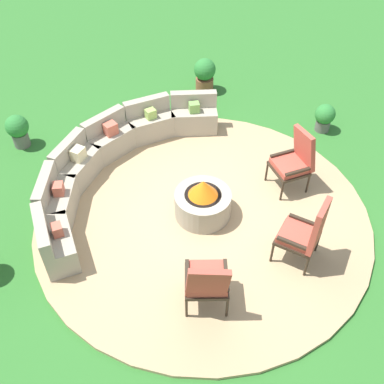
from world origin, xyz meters
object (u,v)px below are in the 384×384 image
(potted_plant_1, at_px, (18,129))
(lounge_chair_back_left, at_px, (295,160))
(fire_pit, at_px, (203,202))
(lounge_chair_front_left, at_px, (207,281))
(lounge_chair_front_right, at_px, (306,232))
(potted_plant_0, at_px, (325,117))
(curved_stone_bench, at_px, (112,159))
(potted_plant_2, at_px, (205,74))

(potted_plant_1, bearing_deg, lounge_chair_back_left, -72.25)
(fire_pit, xyz_separation_m, lounge_chair_front_left, (-1.42, -0.88, 0.26))
(lounge_chair_front_right, height_order, lounge_chair_back_left, lounge_chair_front_right)
(lounge_chair_front_right, xyz_separation_m, lounge_chair_back_left, (1.41, 0.72, -0.01))
(lounge_chair_front_right, relative_size, potted_plant_0, 2.04)
(lounge_chair_front_left, bearing_deg, lounge_chair_front_right, 28.07)
(curved_stone_bench, distance_m, potted_plant_1, 2.06)
(potted_plant_0, bearing_deg, potted_plant_2, 88.67)
(lounge_chair_back_left, distance_m, potted_plant_2, 3.45)
(fire_pit, relative_size, lounge_chair_back_left, 0.80)
(curved_stone_bench, bearing_deg, lounge_chair_back_left, -64.71)
(lounge_chair_front_right, relative_size, potted_plant_1, 1.77)
(fire_pit, relative_size, lounge_chair_front_left, 0.88)
(fire_pit, relative_size, potted_plant_1, 1.37)
(fire_pit, bearing_deg, lounge_chair_front_left, -148.24)
(fire_pit, distance_m, curved_stone_bench, 1.85)
(lounge_chair_back_left, bearing_deg, fire_pit, 92.43)
(curved_stone_bench, relative_size, potted_plant_1, 6.93)
(fire_pit, height_order, lounge_chair_back_left, lounge_chair_back_left)
(lounge_chair_back_left, xyz_separation_m, potted_plant_1, (-1.55, 4.85, -0.25))
(lounge_chair_back_left, bearing_deg, potted_plant_2, 2.56)
(curved_stone_bench, bearing_deg, potted_plant_2, 0.55)
(lounge_chair_front_right, distance_m, lounge_chair_back_left, 1.58)
(lounge_chair_front_left, distance_m, potted_plant_2, 5.50)
(lounge_chair_front_right, xyz_separation_m, potted_plant_1, (-0.14, 5.58, -0.27))
(curved_stone_bench, xyz_separation_m, potted_plant_1, (-0.23, 2.05, 0.00))
(curved_stone_bench, distance_m, lounge_chair_back_left, 3.11)
(fire_pit, distance_m, lounge_chair_front_left, 1.69)
(lounge_chair_front_left, bearing_deg, fire_pit, 89.86)
(curved_stone_bench, bearing_deg, potted_plant_0, -40.15)
(lounge_chair_front_left, bearing_deg, potted_plant_2, 88.29)
(curved_stone_bench, relative_size, potted_plant_2, 6.05)
(fire_pit, distance_m, lounge_chair_front_right, 1.70)
(lounge_chair_back_left, bearing_deg, curved_stone_bench, 62.46)
(fire_pit, bearing_deg, lounge_chair_back_left, -34.74)
(lounge_chair_front_right, relative_size, potted_plant_2, 1.55)
(curved_stone_bench, xyz_separation_m, lounge_chair_front_left, (-1.47, -2.73, 0.23))
(lounge_chair_front_left, xyz_separation_m, lounge_chair_back_left, (2.79, -0.07, 0.03))
(lounge_chair_back_left, height_order, potted_plant_2, lounge_chair_back_left)
(lounge_chair_front_left, height_order, potted_plant_0, lounge_chair_front_left)
(lounge_chair_front_left, relative_size, potted_plant_0, 1.79)
(fire_pit, xyz_separation_m, lounge_chair_back_left, (1.37, -0.95, 0.29))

